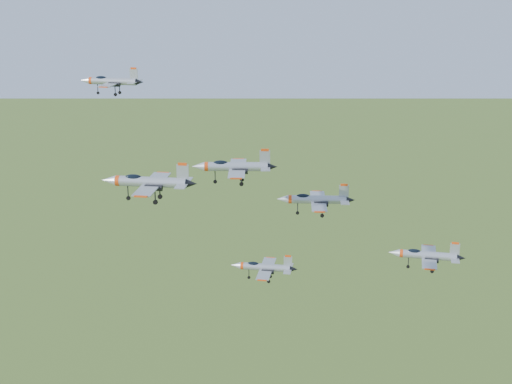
{
  "coord_description": "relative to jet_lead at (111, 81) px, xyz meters",
  "views": [
    {
      "loc": [
        -0.01,
        -110.2,
        179.22
      ],
      "look_at": [
        6.03,
        -2.77,
        144.81
      ],
      "focal_mm": 50.0,
      "sensor_mm": 36.0,
      "label": 1
    }
  ],
  "objects": [
    {
      "name": "jet_right_high",
      "position": [
        8.14,
        -27.76,
        -9.21
      ],
      "size": [
        13.14,
        11.04,
        3.52
      ],
      "rotation": [
        0.0,
        0.0,
        -0.19
      ],
      "color": "#999EA4"
    },
    {
      "name": "jet_right_low",
      "position": [
        24.31,
        -17.97,
        -26.32
      ],
      "size": [
        10.47,
        8.83,
        2.82
      ],
      "rotation": [
        0.0,
        0.0,
        -0.22
      ],
      "color": "#999EA4"
    },
    {
      "name": "jet_left_low",
      "position": [
        33.71,
        -6.72,
        -19.15
      ],
      "size": [
        13.24,
        10.99,
        3.54
      ],
      "rotation": [
        0.0,
        0.0,
        -0.1
      ],
      "color": "#999EA4"
    },
    {
      "name": "jet_left_high",
      "position": [
        20.0,
        -10.85,
        -12.02
      ],
      "size": [
        13.66,
        11.29,
        3.65
      ],
      "rotation": [
        0.0,
        0.0,
        -0.07
      ],
      "color": "#999EA4"
    },
    {
      "name": "jet_trail",
      "position": [
        52.77,
        -8.7,
        -28.88
      ],
      "size": [
        12.8,
        10.86,
        3.47
      ],
      "rotation": [
        0.0,
        0.0,
        -0.26
      ],
      "color": "#999EA4"
    },
    {
      "name": "jet_lead",
      "position": [
        0.0,
        0.0,
        0.0
      ],
      "size": [
        11.05,
        9.34,
        2.98
      ],
      "rotation": [
        0.0,
        0.0,
        -0.24
      ],
      "color": "#999EA4"
    }
  ]
}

